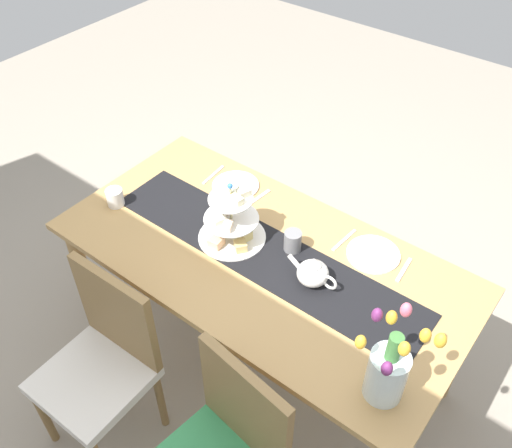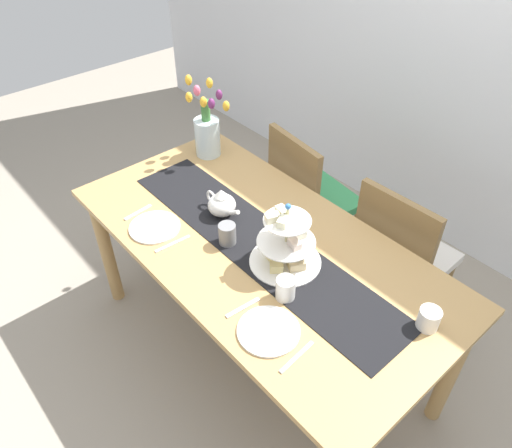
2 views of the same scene
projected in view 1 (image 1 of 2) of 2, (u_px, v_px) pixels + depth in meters
The scene contains 16 objects.
ground_plane at pixel (261, 357), 2.92m from camera, with size 8.00×8.00×0.00m, color gray.
dining_table at pixel (262, 271), 2.47m from camera, with size 1.80×0.90×0.77m.
chair_right at pixel (103, 359), 2.33m from camera, with size 0.43×0.43×0.91m.
table_runner at pixel (263, 253), 2.40m from camera, with size 1.50×0.31×0.00m, color black.
tiered_cake_stand at pixel (231, 224), 2.41m from camera, with size 0.30×0.30×0.30m.
teapot at pixel (313, 273), 2.24m from camera, with size 0.24×0.13×0.14m.
tulip_vase at pixel (388, 369), 1.82m from camera, with size 0.24×0.20×0.42m.
cream_jug at pixel (115, 197), 2.61m from camera, with size 0.08×0.08×0.09m, color white.
dinner_plate_left at pixel (373, 254), 2.39m from camera, with size 0.23×0.23×0.01m, color white.
fork_left at pixel (404, 270), 2.33m from camera, with size 0.02×0.15×0.01m, color silver.
knife_left at pixel (344, 240), 2.46m from camera, with size 0.01×0.17×0.01m, color silver.
dinner_plate_right at pixel (236, 186), 2.74m from camera, with size 0.23×0.23×0.01m, color white.
fork_right at pixel (259, 198), 2.67m from camera, with size 0.02×0.15×0.01m, color silver.
knife_right at pixel (213, 175), 2.80m from camera, with size 0.01×0.17×0.01m, color silver.
mug_grey at pixel (293, 241), 2.39m from camera, with size 0.08×0.08×0.10m, color slate.
mug_white_text at pixel (227, 202), 2.58m from camera, with size 0.08×0.08×0.10m, color white.
Camera 1 is at (-1.00, 1.34, 2.50)m, focal length 39.16 mm.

